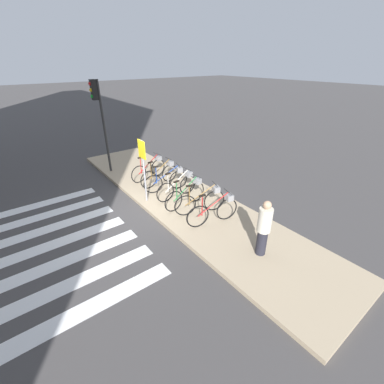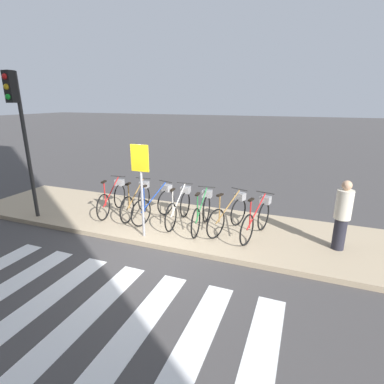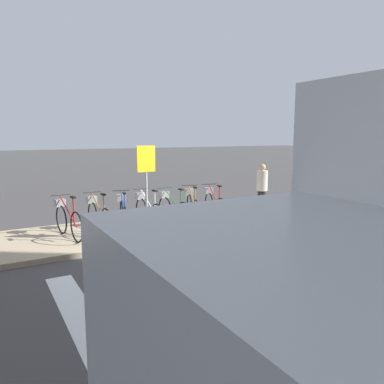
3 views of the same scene
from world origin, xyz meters
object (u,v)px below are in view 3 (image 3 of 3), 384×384
Objects in this scene: parked_bicycle_4 at (172,208)px; pedestrian at (262,188)px; parked_bicycle_6 at (214,204)px; parked_bicycle_0 at (67,218)px; sign_post at (146,176)px; parked_bicycle_1 at (98,215)px; parked_bicycle_5 at (192,205)px; parked_bicycle_2 at (123,213)px; parked_bicycle_3 at (148,210)px.

pedestrian is at bearing 0.38° from parked_bicycle_4.
parked_bicycle_4 is 1.37m from parked_bicycle_6.
sign_post reaches higher than parked_bicycle_0.
parked_bicycle_4 and parked_bicycle_6 have the same top height.
parked_bicycle_5 is at bearing -1.56° from parked_bicycle_1.
parked_bicycle_5 is at bearing 0.08° from parked_bicycle_2.
pedestrian is at bearing -1.51° from parked_bicycle_3.
parked_bicycle_1 is at bearing 4.90° from parked_bicycle_0.
parked_bicycle_1 is 0.78× the size of sign_post.
parked_bicycle_1 and parked_bicycle_2 have the same top height.
parked_bicycle_5 is (0.68, 0.11, 0.00)m from parked_bicycle_4.
pedestrian is (2.46, -0.09, 0.35)m from parked_bicycle_5.
parked_bicycle_6 is at bearing -5.85° from parked_bicycle_5.
parked_bicycle_2 is at bearing 101.31° from sign_post.
parked_bicycle_0 and parked_bicycle_5 have the same top height.
parked_bicycle_1 is at bearing 178.44° from parked_bicycle_5.
parked_bicycle_6 is (0.69, -0.07, 0.00)m from parked_bicycle_5.
sign_post is (-4.29, -0.99, 0.69)m from pedestrian.
parked_bicycle_3 is at bearing 177.77° from parked_bicycle_6.
parked_bicycle_1 and parked_bicycle_6 have the same top height.
parked_bicycle_2 is 0.98× the size of parked_bicycle_3.
parked_bicycle_4 is at bearing -2.50° from parked_bicycle_0.
parked_bicycle_4 is (2.76, -0.12, 0.00)m from parked_bicycle_0.
pedestrian reaches higher than parked_bicycle_2.
parked_bicycle_6 is at bearing -1.42° from parked_bicycle_2.
parked_bicycle_1 is 1.11× the size of pedestrian.
pedestrian is at bearing -0.68° from parked_bicycle_6.
parked_bicycle_5 is at bearing -0.13° from parked_bicycle_0.
parked_bicycle_2 is 1.51m from sign_post.
parked_bicycle_0 is at bearing -175.10° from parked_bicycle_1.
parked_bicycle_3 is at bearing 179.62° from parked_bicycle_5.
sign_post reaches higher than parked_bicycle_2.
sign_post is (0.85, -1.15, 1.04)m from parked_bicycle_1.
sign_post is (0.21, -1.07, 1.04)m from parked_bicycle_2.
parked_bicycle_5 is at bearing 9.42° from parked_bicycle_4.
sign_post is (-1.82, -1.08, 1.04)m from parked_bicycle_5.
pedestrian reaches higher than parked_bicycle_6.
parked_bicycle_1 is (0.76, 0.07, 0.00)m from parked_bicycle_0.
pedestrian is (5.14, -0.16, 0.35)m from parked_bicycle_1.
parked_bicycle_0 is at bearing 179.87° from parked_bicycle_5.
sign_post reaches higher than pedestrian.
parked_bicycle_4 is at bearing 40.08° from sign_post.
parked_bicycle_3 is 1.02× the size of parked_bicycle_6.
pedestrian is at bearing -1.84° from parked_bicycle_1.
parked_bicycle_4 is (0.68, -0.12, 0.00)m from parked_bicycle_3.
sign_post is at bearing -158.17° from parked_bicycle_6.
parked_bicycle_0 is 5.91m from pedestrian.
parked_bicycle_5 is at bearing -0.38° from parked_bicycle_3.
parked_bicycle_1 is 1.02× the size of parked_bicycle_2.
parked_bicycle_3 is (1.32, -0.06, 0.00)m from parked_bicycle_1.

